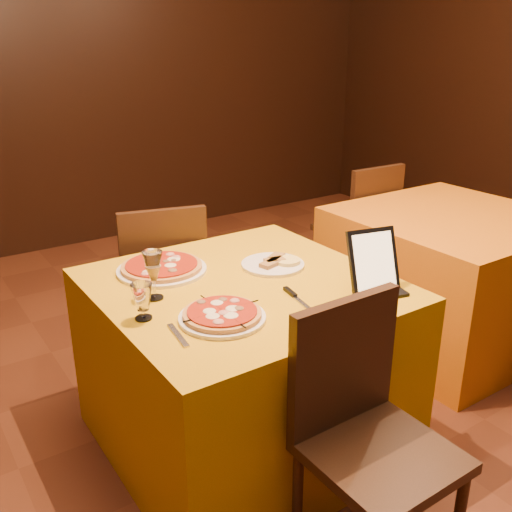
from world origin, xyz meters
TOP-DOWN VIEW (x-y plane):
  - floor at (0.00, 0.00)m, footprint 6.00×7.00m
  - wall_back at (0.00, 3.50)m, footprint 6.00×0.01m
  - main_table at (-0.25, 0.52)m, footprint 1.10×1.10m
  - side_table at (1.24, 0.65)m, footprint 1.10×1.10m
  - chair_main_near at (-0.25, -0.27)m, footprint 0.37×0.37m
  - chair_main_far at (-0.25, 1.32)m, footprint 0.51×0.51m
  - chair_side_far at (1.24, 1.43)m, footprint 0.37×0.37m
  - pizza_near at (-0.48, 0.29)m, footprint 0.30×0.30m
  - pizza_far at (-0.46, 0.81)m, footprint 0.37×0.37m
  - cutlet_dish at (-0.05, 0.60)m, footprint 0.27×0.27m
  - wine_glass at (-0.60, 0.58)m, footprint 0.08×0.08m
  - water_glass at (-0.70, 0.45)m, footprint 0.06×0.06m
  - tablet at (0.13, 0.19)m, footprint 0.22×0.14m
  - knife at (-0.17, 0.24)m, footprint 0.05×0.22m
  - fork_near at (-0.66, 0.27)m, footprint 0.04×0.17m
  - fork_far at (-0.31, 0.87)m, footprint 0.08×0.13m

SIDE VIEW (x-z plane):
  - floor at x=0.00m, z-range -0.01..0.00m
  - main_table at x=-0.25m, z-range 0.00..0.75m
  - side_table at x=1.24m, z-range 0.00..0.75m
  - chair_main_near at x=-0.25m, z-range 0.00..0.91m
  - chair_main_far at x=-0.25m, z-range 0.00..0.91m
  - chair_side_far at x=1.24m, z-range 0.00..0.91m
  - knife at x=-0.17m, z-range 0.75..0.76m
  - fork_near at x=-0.66m, z-range 0.75..0.76m
  - fork_far at x=-0.31m, z-range 0.75..0.76m
  - cutlet_dish at x=-0.05m, z-range 0.75..0.78m
  - pizza_near at x=-0.48m, z-range 0.75..0.78m
  - pizza_far at x=-0.46m, z-range 0.75..0.78m
  - water_glass at x=-0.70m, z-range 0.75..0.88m
  - wine_glass at x=-0.60m, z-range 0.75..0.94m
  - tablet at x=0.13m, z-range 0.75..0.99m
  - wall_back at x=0.00m, z-range 0.00..2.80m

